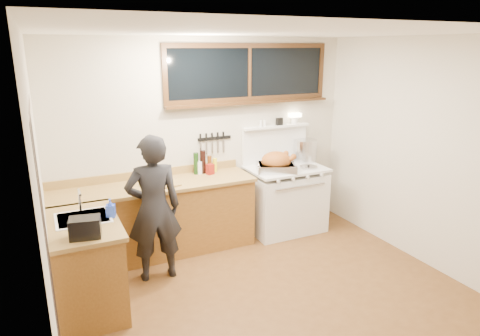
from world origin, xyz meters
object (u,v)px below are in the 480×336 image
vintage_stove (285,197)px  cutting_board (160,181)px  man (154,209)px  roast_turkey (276,163)px

vintage_stove → cutting_board: size_ratio=3.53×
vintage_stove → cutting_board: 1.81m
man → roast_turkey: size_ratio=2.67×
vintage_stove → roast_turkey: 0.59m
cutting_board → roast_turkey: bearing=-2.2°
cutting_board → roast_turkey: 1.54m
vintage_stove → cutting_board: (-1.74, -0.04, 0.49)m
man → roast_turkey: (1.75, 0.42, 0.20)m
roast_turkey → man: bearing=-166.6°
vintage_stove → roast_turkey: bearing=-153.3°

